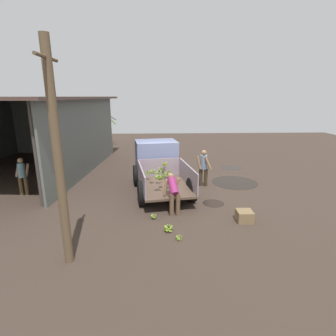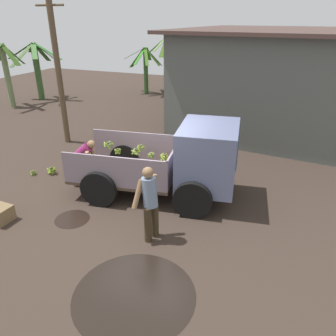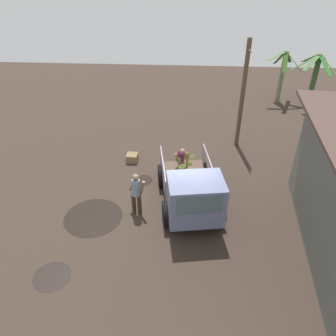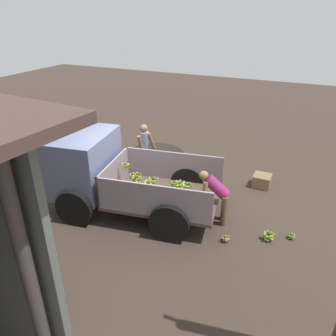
{
  "view_description": "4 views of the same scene",
  "coord_description": "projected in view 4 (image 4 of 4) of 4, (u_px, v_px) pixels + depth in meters",
  "views": [
    {
      "loc": [
        -10.17,
        0.51,
        3.85
      ],
      "look_at": [
        0.27,
        0.06,
        0.99
      ],
      "focal_mm": 28.0,
      "sensor_mm": 36.0,
      "label": 1
    },
    {
      "loc": [
        3.25,
        -6.65,
        4.27
      ],
      "look_at": [
        0.59,
        -0.05,
        0.96
      ],
      "focal_mm": 35.0,
      "sensor_mm": 36.0,
      "label": 2
    },
    {
      "loc": [
        9.83,
        0.2,
        7.95
      ],
      "look_at": [
        0.09,
        -0.43,
        1.51
      ],
      "focal_mm": 35.0,
      "sensor_mm": 36.0,
      "label": 3
    },
    {
      "loc": [
        -3.61,
        6.46,
        4.68
      ],
      "look_at": [
        -0.84,
        0.3,
        1.36
      ],
      "focal_mm": 35.0,
      "sensor_mm": 36.0,
      "label": 4
    }
  ],
  "objects": [
    {
      "name": "mud_patch_1",
      "position": [
        102.0,
        138.0,
        13.03
      ],
      "size": [
        1.12,
        1.12,
        0.01
      ],
      "primitive_type": "cylinder",
      "color": "black",
      "rests_on": "ground"
    },
    {
      "name": "mud_patch_0",
      "position": [
        155.0,
        154.0,
        11.62
      ],
      "size": [
        2.09,
        2.09,
        0.01
      ],
      "primitive_type": "cylinder",
      "color": "black",
      "rests_on": "ground"
    },
    {
      "name": "cargo_truck",
      "position": [
        100.0,
        170.0,
        8.19
      ],
      "size": [
        4.34,
        2.6,
        1.93
      ],
      "rotation": [
        0.0,
        0.0,
        0.16
      ],
      "color": "#4F3C2F",
      "rests_on": "ground"
    },
    {
      "name": "ground",
      "position": [
        144.0,
        204.0,
        8.68
      ],
      "size": [
        36.0,
        36.0,
        0.0
      ],
      "primitive_type": "plane",
      "color": "#3A2D25"
    },
    {
      "name": "banana_bunch_on_ground_2",
      "position": [
        268.0,
        235.0,
        7.27
      ],
      "size": [
        0.27,
        0.27,
        0.23
      ],
      "color": "#403929",
      "rests_on": "ground"
    },
    {
      "name": "banana_bunch_on_ground_0",
      "position": [
        225.0,
        238.0,
        7.24
      ],
      "size": [
        0.2,
        0.2,
        0.17
      ],
      "color": "brown",
      "rests_on": "ground"
    },
    {
      "name": "mud_patch_2",
      "position": [
        206.0,
        186.0,
        9.52
      ],
      "size": [
        0.8,
        0.8,
        0.01
      ],
      "primitive_type": "cylinder",
      "color": "black",
      "rests_on": "ground"
    },
    {
      "name": "person_worker_loading",
      "position": [
        217.0,
        193.0,
        7.64
      ],
      "size": [
        0.74,
        0.61,
        1.33
      ],
      "rotation": [
        0.0,
        0.0,
        0.22
      ],
      "color": "brown",
      "rests_on": "ground"
    },
    {
      "name": "wooden_crate_0",
      "position": [
        262.0,
        181.0,
        9.45
      ],
      "size": [
        0.5,
        0.5,
        0.36
      ],
      "primitive_type": "cube",
      "rotation": [
        0.0,
        0.0,
        4.68
      ],
      "color": "brown",
      "rests_on": "ground"
    },
    {
      "name": "person_foreground_visitor",
      "position": [
        144.0,
        147.0,
        9.8
      ],
      "size": [
        0.49,
        0.67,
        1.63
      ],
      "rotation": [
        0.0,
        0.0,
        2.86
      ],
      "color": "#382C1B",
      "rests_on": "ground"
    },
    {
      "name": "banana_bunch_on_ground_1",
      "position": [
        291.0,
        235.0,
        7.33
      ],
      "size": [
        0.18,
        0.18,
        0.16
      ],
      "color": "brown",
      "rests_on": "ground"
    }
  ]
}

